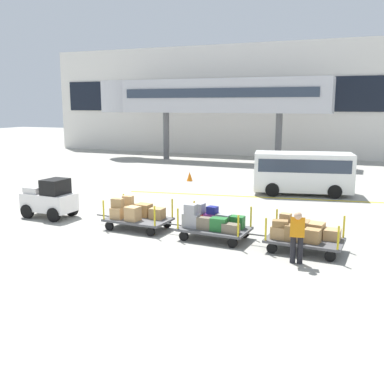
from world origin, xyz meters
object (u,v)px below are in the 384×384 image
Objects in this scene: baggage_cart_middle at (213,223)px; baggage_cart_lead at (136,214)px; baggage_tug at (50,199)px; safety_cone_near at (190,176)px; baggage_handler at (297,235)px; baggage_cart_tail at (302,234)px; shuttle_van at (303,170)px.

baggage_cart_lead is at bearing 176.01° from baggage_cart_middle.
baggage_tug is 10.41m from safety_cone_near.
baggage_cart_lead is 1.00× the size of baggage_cart_middle.
baggage_handler is at bearing -14.98° from baggage_cart_lead.
baggage_cart_tail is at bearing 91.18° from baggage_handler.
baggage_tug is at bearing 177.18° from baggage_cart_lead.
baggage_tug is 7.09m from baggage_cart_middle.
baggage_tug is 4.05m from baggage_cart_lead.
baggage_cart_middle is 1.94× the size of baggage_handler.
shuttle_van is (1.65, 9.07, 0.68)m from baggage_cart_middle.
shuttle_van reaches higher than baggage_cart_lead.
baggage_cart_lead is at bearing -2.82° from baggage_tug.
baggage_cart_middle is at bearing 154.94° from baggage_handler.
shuttle_van is at bearing 44.78° from baggage_tug.
baggage_handler is 10.58m from shuttle_van.
baggage_tug is at bearing 176.68° from baggage_cart_middle.
baggage_cart_middle is at bearing -100.30° from shuttle_van.
baggage_cart_tail is 1.94× the size of baggage_handler.
shuttle_van reaches higher than baggage_cart_middle.
baggage_tug is 0.71× the size of baggage_cart_tail.
baggage_tug is 10.25m from baggage_handler.
baggage_cart_lead is at bearing -117.90° from shuttle_van.
baggage_cart_lead is (4.04, -0.20, -0.21)m from baggage_tug.
shuttle_van is (-1.36, 10.48, 0.37)m from baggage_handler.
baggage_tug is 12.31m from shuttle_van.
baggage_tug reaches higher than baggage_handler.
baggage_cart_middle is 2.99m from baggage_cart_tail.
safety_cone_near is at bearing 127.15° from baggage_cart_tail.
baggage_cart_lead is at bearing 176.84° from baggage_cart_tail.
shuttle_van is at bearing 97.40° from baggage_handler.
baggage_tug is 3.93× the size of safety_cone_near.
baggage_handler is (6.05, -1.62, 0.32)m from baggage_cart_lead.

